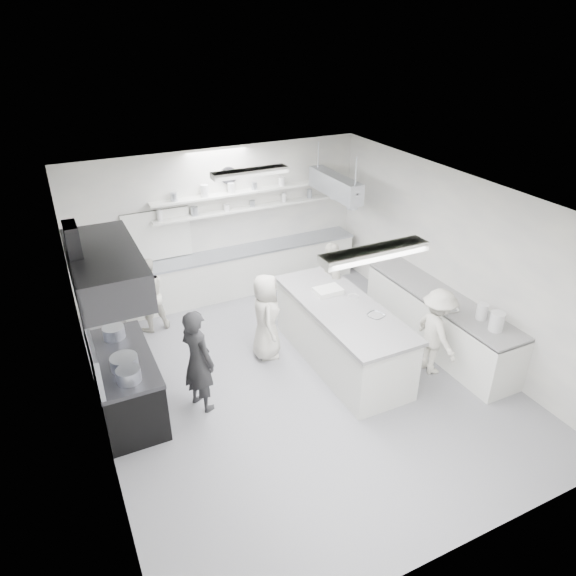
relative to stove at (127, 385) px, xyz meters
name	(u,v)px	position (x,y,z in m)	size (l,w,h in m)	color
floor	(298,378)	(2.60, -0.40, -0.46)	(6.00, 7.00, 0.02)	gray
ceiling	(300,199)	(2.60, -0.40, 2.56)	(6.00, 7.00, 0.02)	white
wall_back	(221,222)	(2.60, 3.10, 1.05)	(6.00, 0.04, 3.00)	silver
wall_front	(463,454)	(2.60, -3.90, 1.05)	(6.00, 0.04, 3.00)	silver
wall_left	(89,346)	(-0.40, -0.40, 1.05)	(0.04, 7.00, 3.00)	silver
wall_right	(454,260)	(5.60, -0.40, 1.05)	(0.04, 7.00, 3.00)	silver
stove	(127,385)	(0.00, 0.00, 0.00)	(0.80, 1.80, 0.90)	black
exhaust_hood	(105,268)	(0.00, 0.00, 1.90)	(0.85, 2.00, 0.50)	#343438
back_counter	(242,271)	(2.90, 2.80, 0.01)	(5.00, 0.60, 0.92)	silver
shelf_lower	(255,207)	(3.30, 2.97, 1.30)	(4.20, 0.26, 0.04)	silver
shelf_upper	(254,191)	(3.30, 2.97, 1.65)	(4.20, 0.26, 0.04)	silver
pass_through_window	(157,235)	(1.30, 3.08, 1.00)	(1.30, 0.04, 1.00)	black
wall_clock	(228,175)	(2.80, 3.06, 2.00)	(0.32, 0.32, 0.05)	white
right_counter	(438,321)	(5.25, -0.60, 0.02)	(0.74, 3.30, 0.94)	silver
pot_rack	(335,185)	(4.60, 2.00, 1.85)	(0.30, 1.60, 0.40)	#A5AAB6
light_fixture_front	(375,252)	(2.60, -2.20, 2.49)	(1.30, 0.25, 0.10)	silver
light_fixture_rear	(250,172)	(2.60, 1.40, 2.49)	(1.30, 0.25, 0.10)	silver
prep_island	(341,335)	(3.45, -0.30, 0.07)	(1.04, 2.80, 1.03)	silver
stove_pot	(125,364)	(0.00, -0.29, 0.57)	(0.37, 0.37, 0.23)	#A5AAB6
cook_stove	(198,360)	(0.99, -0.37, 0.37)	(0.60, 0.39, 1.64)	#28282A
cook_back	(148,295)	(0.81, 2.12, 0.26)	(0.69, 0.54, 1.43)	silver
cook_island_left	(266,317)	(2.41, 0.42, 0.31)	(0.74, 0.48, 1.52)	silver
cook_island_right	(331,284)	(3.93, 0.89, 0.37)	(0.96, 0.40, 1.64)	silver
cook_right	(436,332)	(4.69, -1.17, 0.29)	(0.96, 0.55, 1.49)	silver
bowl_island_a	(376,316)	(3.76, -0.78, 0.61)	(0.26, 0.26, 0.06)	#A5AAB6
bowl_island_b	(353,298)	(3.77, -0.11, 0.61)	(0.18, 0.18, 0.06)	silver
bowl_right	(451,310)	(5.07, -1.02, 0.52)	(0.24, 0.24, 0.06)	silver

